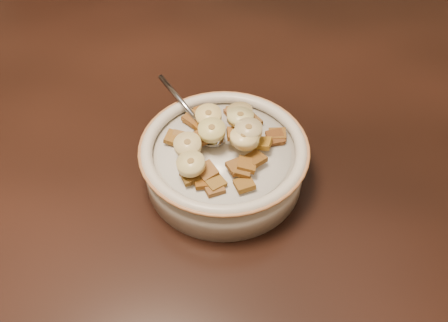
{
  "coord_description": "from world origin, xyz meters",
  "views": [
    {
      "loc": [
        0.23,
        -0.45,
        1.22
      ],
      "look_at": [
        0.22,
        -0.05,
        0.78
      ],
      "focal_mm": 40.0,
      "sensor_mm": 36.0,
      "label": 1
    }
  ],
  "objects_px": {
    "cereal_bowl": "(224,165)",
    "spoon": "(209,135)",
    "chair": "(89,63)",
    "table": "(57,156)"
  },
  "relations": [
    {
      "from": "spoon",
      "to": "table",
      "type": "bearing_deg",
      "value": -44.49
    },
    {
      "from": "chair",
      "to": "cereal_bowl",
      "type": "xyz_separation_m",
      "value": [
        0.33,
        -0.57,
        0.28
      ]
    },
    {
      "from": "cereal_bowl",
      "to": "spoon",
      "type": "relative_size",
      "value": 4.17
    },
    {
      "from": "chair",
      "to": "table",
      "type": "bearing_deg",
      "value": -83.97
    },
    {
      "from": "cereal_bowl",
      "to": "spoon",
      "type": "height_order",
      "value": "spoon"
    },
    {
      "from": "cereal_bowl",
      "to": "spoon",
      "type": "bearing_deg",
      "value": 126.75
    },
    {
      "from": "table",
      "to": "spoon",
      "type": "distance_m",
      "value": 0.22
    },
    {
      "from": "table",
      "to": "chair",
      "type": "distance_m",
      "value": 0.58
    },
    {
      "from": "chair",
      "to": "cereal_bowl",
      "type": "height_order",
      "value": "chair"
    },
    {
      "from": "chair",
      "to": "spoon",
      "type": "relative_size",
      "value": 21.87
    }
  ]
}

